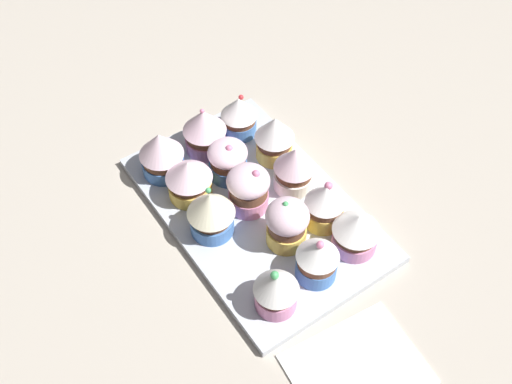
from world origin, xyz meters
TOP-DOWN VIEW (x-y plane):
  - ground_plane at (0.00, 0.00)cm, footprint 180.00×180.00cm
  - baking_tray at (0.00, 0.00)cm, footprint 37.04×23.57cm
  - cupcake_0 at (-12.85, -7.37)cm, footprint 6.39×6.39cm
  - cupcake_1 at (-6.90, -6.40)cm, footprint 6.54×6.54cm
  - cupcake_2 at (-0.32, -7.14)cm, footprint 6.40×6.40cm
  - cupcake_3 at (14.02, -6.72)cm, footprint 5.64×5.64cm
  - cupcake_4 at (-13.19, 0.27)cm, footprint 6.41×6.41cm
  - cupcake_5 at (-7.00, 0.44)cm, footprint 5.68×5.68cm
  - cupcake_6 at (-0.68, -0.78)cm, footprint 5.91×5.91cm
  - cupcake_7 at (7.05, -0.13)cm, footprint 5.74×5.74cm
  - cupcake_8 at (13.41, -0.39)cm, footprint 5.49×5.49cm
  - cupcake_9 at (-13.27, 6.06)cm, footprint 5.52×5.52cm
  - cupcake_10 at (-6.16, 7.48)cm, footprint 5.84×5.84cm
  - cupcake_11 at (-0.24, 6.44)cm, footprint 5.79×5.79cm
  - cupcake_12 at (7.29, 5.99)cm, footprint 5.39×5.39cm
  - cupcake_13 at (12.82, 6.83)cm, footprint 6.32×6.32cm
  - napkin at (26.02, -3.53)cm, footprint 13.48×16.39cm

SIDE VIEW (x-z plane):
  - ground_plane at x=0.00cm, z-range -3.00..0.00cm
  - napkin at x=26.02cm, z-range 0.00..0.60cm
  - baking_tray at x=0.00cm, z-range 0.00..1.20cm
  - cupcake_5 at x=-7.00cm, z-range 1.10..7.53cm
  - cupcake_13 at x=12.82cm, z-range 1.30..7.61cm
  - cupcake_1 at x=-6.90cm, z-range 1.33..7.95cm
  - cupcake_9 at x=-13.27cm, z-range 1.18..8.26cm
  - cupcake_8 at x=13.41cm, z-range 1.11..8.40cm
  - cupcake_12 at x=7.29cm, z-range 1.07..8.50cm
  - cupcake_6 at x=-0.68cm, z-range 1.16..8.49cm
  - cupcake_3 at x=14.02cm, z-range 1.18..8.65cm
  - cupcake_7 at x=7.05cm, z-range 1.20..8.77cm
  - cupcake_11 at x=-0.24cm, z-range 1.27..8.77cm
  - cupcake_2 at x=-0.32cm, z-range 1.25..8.88cm
  - cupcake_0 at x=-12.85cm, z-range 1.32..8.85cm
  - cupcake_4 at x=-13.19cm, z-range 1.23..9.09cm
  - cupcake_10 at x=-6.16cm, z-range 1.40..9.13cm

